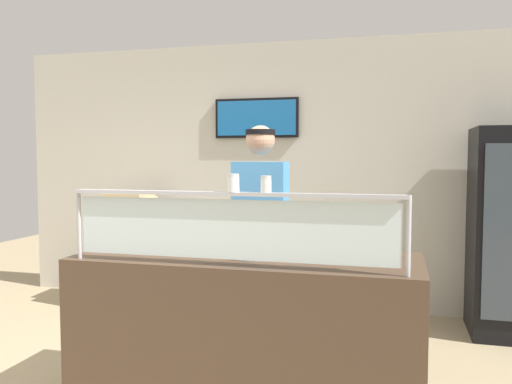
{
  "coord_description": "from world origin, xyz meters",
  "views": [
    {
      "loc": [
        1.86,
        -2.59,
        1.54
      ],
      "look_at": [
        1.05,
        0.43,
        1.33
      ],
      "focal_mm": 37.06,
      "sensor_mm": 36.0,
      "label": 1
    }
  ],
  "objects_px": {
    "pepper_flake_shaker": "(266,185)",
    "worker_figure": "(261,230)",
    "pizza_tray": "(258,251)",
    "pizza_box_stack": "(130,206)",
    "drink_fridge": "(509,232)",
    "pizza_server": "(251,248)",
    "parmesan_shaker": "(233,184)"
  },
  "relations": [
    {
      "from": "worker_figure",
      "to": "parmesan_shaker",
      "type": "bearing_deg",
      "value": -83.74
    },
    {
      "from": "worker_figure",
      "to": "drink_fridge",
      "type": "distance_m",
      "value": 2.25
    },
    {
      "from": "pizza_server",
      "to": "worker_figure",
      "type": "xyz_separation_m",
      "value": [
        -0.1,
        0.63,
        0.02
      ]
    },
    {
      "from": "parmesan_shaker",
      "to": "worker_figure",
      "type": "distance_m",
      "value": 1.09
    },
    {
      "from": "worker_figure",
      "to": "pizza_box_stack",
      "type": "height_order",
      "value": "worker_figure"
    },
    {
      "from": "pizza_server",
      "to": "pizza_box_stack",
      "type": "relative_size",
      "value": 0.64
    },
    {
      "from": "pizza_server",
      "to": "pepper_flake_shaker",
      "type": "xyz_separation_m",
      "value": [
        0.19,
        -0.39,
        0.4
      ]
    },
    {
      "from": "parmesan_shaker",
      "to": "pepper_flake_shaker",
      "type": "relative_size",
      "value": 1.1
    },
    {
      "from": "drink_fridge",
      "to": "pizza_tray",
      "type": "bearing_deg",
      "value": -133.56
    },
    {
      "from": "parmesan_shaker",
      "to": "pepper_flake_shaker",
      "type": "xyz_separation_m",
      "value": [
        0.18,
        0.0,
        -0.0
      ]
    },
    {
      "from": "pizza_tray",
      "to": "pizza_server",
      "type": "relative_size",
      "value": 1.77
    },
    {
      "from": "pepper_flake_shaker",
      "to": "pizza_box_stack",
      "type": "distance_m",
      "value": 2.97
    },
    {
      "from": "pepper_flake_shaker",
      "to": "worker_figure",
      "type": "height_order",
      "value": "worker_figure"
    },
    {
      "from": "pizza_server",
      "to": "drink_fridge",
      "type": "distance_m",
      "value": 2.57
    },
    {
      "from": "pepper_flake_shaker",
      "to": "pizza_box_stack",
      "type": "relative_size",
      "value": 0.2
    },
    {
      "from": "pizza_tray",
      "to": "worker_figure",
      "type": "height_order",
      "value": "worker_figure"
    },
    {
      "from": "pizza_tray",
      "to": "drink_fridge",
      "type": "relative_size",
      "value": 0.28
    },
    {
      "from": "parmesan_shaker",
      "to": "pepper_flake_shaker",
      "type": "height_order",
      "value": "parmesan_shaker"
    },
    {
      "from": "pizza_box_stack",
      "to": "worker_figure",
      "type": "bearing_deg",
      "value": -35.09
    },
    {
      "from": "pizza_box_stack",
      "to": "drink_fridge",
      "type": "bearing_deg",
      "value": 0.7
    },
    {
      "from": "parmesan_shaker",
      "to": "worker_figure",
      "type": "height_order",
      "value": "worker_figure"
    },
    {
      "from": "drink_fridge",
      "to": "worker_figure",
      "type": "bearing_deg",
      "value": -146.99
    },
    {
      "from": "pepper_flake_shaker",
      "to": "drink_fridge",
      "type": "relative_size",
      "value": 0.05
    },
    {
      "from": "parmesan_shaker",
      "to": "drink_fridge",
      "type": "bearing_deg",
      "value": 51.61
    },
    {
      "from": "drink_fridge",
      "to": "parmesan_shaker",
      "type": "bearing_deg",
      "value": -128.39
    },
    {
      "from": "pizza_tray",
      "to": "drink_fridge",
      "type": "height_order",
      "value": "drink_fridge"
    },
    {
      "from": "pizza_server",
      "to": "drink_fridge",
      "type": "relative_size",
      "value": 0.16
    },
    {
      "from": "pizza_tray",
      "to": "worker_figure",
      "type": "distance_m",
      "value": 0.62
    },
    {
      "from": "worker_figure",
      "to": "pepper_flake_shaker",
      "type": "bearing_deg",
      "value": -74.08
    },
    {
      "from": "parmesan_shaker",
      "to": "pizza_box_stack",
      "type": "xyz_separation_m",
      "value": [
        -1.79,
        2.19,
        -0.36
      ]
    },
    {
      "from": "pizza_tray",
      "to": "pizza_server",
      "type": "bearing_deg",
      "value": -154.07
    },
    {
      "from": "pizza_server",
      "to": "pizza_box_stack",
      "type": "bearing_deg",
      "value": 150.1
    }
  ]
}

